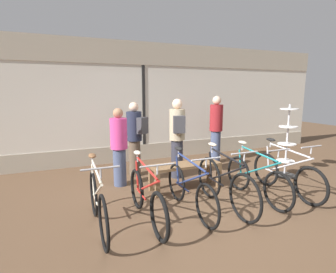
{
  "coord_description": "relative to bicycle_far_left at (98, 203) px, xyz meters",
  "views": [
    {
      "loc": [
        -2.13,
        -3.65,
        1.93
      ],
      "look_at": [
        0.0,
        1.5,
        0.95
      ],
      "focal_mm": 28.0,
      "sensor_mm": 36.0,
      "label": 1
    }
  ],
  "objects": [
    {
      "name": "display_bench",
      "position": [
        1.82,
        0.93,
        0.02
      ],
      "size": [
        1.4,
        0.44,
        0.51
      ],
      "color": "brown",
      "rests_on": "ground_plane"
    },
    {
      "name": "bicycle_far_left",
      "position": [
        0.0,
        0.0,
        0.0
      ],
      "size": [
        0.46,
        1.68,
        1.03
      ],
      "color": "black",
      "rests_on": "ground_plane"
    },
    {
      "name": "accessory_rack",
      "position": [
        4.29,
        0.8,
        0.28
      ],
      "size": [
        0.48,
        0.48,
        1.63
      ],
      "color": "#333333",
      "rests_on": "ground_plane"
    },
    {
      "name": "bicycle_left",
      "position": [
        0.69,
        -0.04,
        -0.03
      ],
      "size": [
        0.46,
        1.72,
        1.01
      ],
      "color": "black",
      "rests_on": "ground_plane"
    },
    {
      "name": "customer_by_window",
      "position": [
        3.41,
        2.35,
        0.55
      ],
      "size": [
        0.42,
        0.42,
        1.79
      ],
      "color": "#424C6B",
      "rests_on": "ground_plane"
    },
    {
      "name": "bicycle_center_left",
      "position": [
        1.43,
        0.0,
        -0.02
      ],
      "size": [
        0.46,
        1.71,
        1.01
      ],
      "color": "black",
      "rests_on": "ground_plane"
    },
    {
      "name": "bicycle_far_right",
      "position": [
        3.43,
        -0.02,
        -0.02
      ],
      "size": [
        0.46,
        1.73,
        1.02
      ],
      "color": "black",
      "rests_on": "ground_plane"
    },
    {
      "name": "ground_plane",
      "position": [
        1.73,
        0.13,
        -0.4
      ],
      "size": [
        24.0,
        24.0,
        0.0
      ],
      "primitive_type": "plane",
      "color": "brown"
    },
    {
      "name": "bicycle_center_right",
      "position": [
        2.03,
        -0.08,
        0.01
      ],
      "size": [
        0.46,
        1.75,
        1.05
      ],
      "color": "black",
      "rests_on": "ground_plane"
    },
    {
      "name": "customer_mid_floor",
      "position": [
        1.95,
        1.63,
        0.55
      ],
      "size": [
        0.41,
        0.54,
        1.76
      ],
      "color": "#2D2D38",
      "rests_on": "ground_plane"
    },
    {
      "name": "customer_near_bench",
      "position": [
        0.66,
        1.62,
        0.44
      ],
      "size": [
        0.48,
        0.48,
        1.59
      ],
      "color": "#424C6B",
      "rests_on": "ground_plane"
    },
    {
      "name": "shop_back_wall",
      "position": [
        1.73,
        3.39,
        1.24
      ],
      "size": [
        12.0,
        0.08,
        3.2
      ],
      "color": "#B2A893",
      "rests_on": "ground_plane"
    },
    {
      "name": "customer_near_rack",
      "position": [
        1.13,
        2.12,
        0.51
      ],
      "size": [
        0.51,
        0.56,
        1.68
      ],
      "color": "brown",
      "rests_on": "ground_plane"
    },
    {
      "name": "bicycle_right",
      "position": [
        2.75,
        -0.0,
        -0.02
      ],
      "size": [
        0.46,
        1.7,
        1.02
      ],
      "color": "black",
      "rests_on": "ground_plane"
    }
  ]
}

